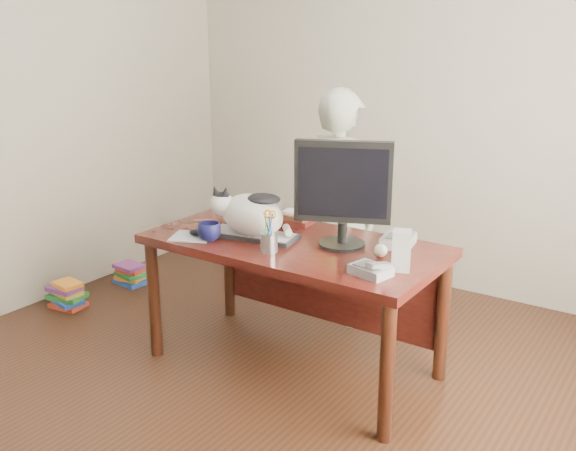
# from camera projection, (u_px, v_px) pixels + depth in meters

# --- Properties ---
(room) EXTENTS (4.50, 4.50, 4.50)m
(room) POSITION_uv_depth(u_px,v_px,m) (217.00, 146.00, 2.81)
(room) COLOR black
(room) RESTS_ON ground
(desk) EXTENTS (1.60, 0.80, 0.75)m
(desk) POSITION_uv_depth(u_px,v_px,m) (301.00, 263.00, 3.56)
(desk) COLOR black
(desk) RESTS_ON ground
(keyboard) EXTENTS (0.52, 0.27, 0.03)m
(keyboard) POSITION_uv_depth(u_px,v_px,m) (253.00, 235.00, 3.51)
(keyboard) COLOR black
(keyboard) RESTS_ON desk
(cat) EXTENTS (0.49, 0.31, 0.28)m
(cat) POSITION_uv_depth(u_px,v_px,m) (250.00, 213.00, 3.48)
(cat) COLOR silver
(cat) RESTS_ON keyboard
(monitor) EXTENTS (0.48, 0.32, 0.56)m
(monitor) POSITION_uv_depth(u_px,v_px,m) (343.00, 188.00, 3.26)
(monitor) COLOR black
(monitor) RESTS_ON desk
(pen_cup) EXTENTS (0.09, 0.09, 0.22)m
(pen_cup) POSITION_uv_depth(u_px,v_px,m) (269.00, 240.00, 3.27)
(pen_cup) COLOR gray
(pen_cup) RESTS_ON desk
(mousepad) EXTENTS (0.28, 0.27, 0.00)m
(mousepad) POSITION_uv_depth(u_px,v_px,m) (192.00, 236.00, 3.53)
(mousepad) COLOR #AAAEB6
(mousepad) RESTS_ON desk
(mouse) EXTENTS (0.12, 0.10, 0.04)m
(mouse) POSITION_uv_depth(u_px,v_px,m) (197.00, 233.00, 3.53)
(mouse) COLOR black
(mouse) RESTS_ON mousepad
(coffee_mug) EXTENTS (0.18, 0.18, 0.10)m
(coffee_mug) POSITION_uv_depth(u_px,v_px,m) (209.00, 232.00, 3.45)
(coffee_mug) COLOR black
(coffee_mug) RESTS_ON desk
(phone) EXTENTS (0.20, 0.17, 0.08)m
(phone) POSITION_uv_depth(u_px,v_px,m) (371.00, 270.00, 2.96)
(phone) COLOR slate
(phone) RESTS_ON desk
(speaker) EXTENTS (0.12, 0.12, 0.19)m
(speaker) POSITION_uv_depth(u_px,v_px,m) (401.00, 250.00, 3.01)
(speaker) COLOR #98989B
(speaker) RESTS_ON desk
(baseball) EXTENTS (0.07, 0.07, 0.07)m
(baseball) POSITION_uv_depth(u_px,v_px,m) (381.00, 251.00, 3.20)
(baseball) COLOR white
(baseball) RESTS_ON desk
(book_stack) EXTENTS (0.21, 0.16, 0.08)m
(book_stack) POSITION_uv_depth(u_px,v_px,m) (296.00, 218.00, 3.77)
(book_stack) COLOR #541916
(book_stack) RESTS_ON desk
(calculator) EXTENTS (0.19, 0.23, 0.06)m
(calculator) POSITION_uv_depth(u_px,v_px,m) (398.00, 240.00, 3.37)
(calculator) COLOR slate
(calculator) RESTS_ON desk
(person) EXTENTS (0.62, 0.47, 1.52)m
(person) POSITION_uv_depth(u_px,v_px,m) (340.00, 208.00, 4.09)
(person) COLOR silver
(person) RESTS_ON ground
(held_book) EXTENTS (0.16, 0.11, 0.20)m
(held_book) POSITION_uv_depth(u_px,v_px,m) (327.00, 167.00, 3.87)
(held_book) COLOR gold
(held_book) RESTS_ON person
(book_pile_a) EXTENTS (0.27, 0.22, 0.18)m
(book_pile_a) POSITION_uv_depth(u_px,v_px,m) (67.00, 295.00, 4.43)
(book_pile_a) COLOR #AF2E19
(book_pile_a) RESTS_ON ground
(book_pile_b) EXTENTS (0.26, 0.20, 0.15)m
(book_pile_b) POSITION_uv_depth(u_px,v_px,m) (131.00, 274.00, 4.86)
(book_pile_b) COLOR #1B43A5
(book_pile_b) RESTS_ON ground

